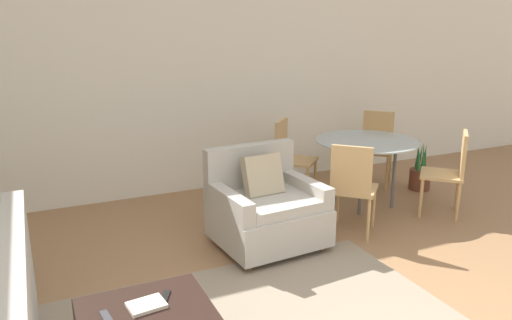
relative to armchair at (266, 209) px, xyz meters
name	(u,v)px	position (x,y,z in m)	size (l,w,h in m)	color
wall_back	(187,76)	(-0.14, 1.80, 1.03)	(12.00, 0.06, 2.75)	white
area_rug	(238,316)	(-0.69, -0.98, -0.34)	(2.86, 1.46, 0.01)	gray
armchair	(266,209)	(0.00, 0.00, 0.00)	(0.96, 0.88, 0.88)	#B2ADA3
book_stack	(147,305)	(-1.36, -1.24, 0.06)	(0.22, 0.18, 0.02)	beige
tv_remote_primary	(106,317)	(-1.59, -1.26, 0.06)	(0.06, 0.14, 0.01)	#333338
tv_remote_secondary	(165,298)	(-1.25, -1.20, 0.06)	(0.11, 0.17, 0.01)	black
dining_table	(367,148)	(1.45, 0.47, 0.32)	(1.11, 1.11, 0.74)	#99A8AD
dining_chair_near_left	(352,183)	(0.83, -0.15, 0.17)	(0.59, 0.59, 0.90)	tan
dining_chair_near_right	(451,168)	(2.07, -0.15, 0.17)	(0.59, 0.59, 0.90)	tan
dining_chair_far_left	(289,153)	(0.83, 1.09, 0.17)	(0.59, 0.59, 0.90)	tan
dining_chair_far_right	(376,143)	(2.07, 1.09, 0.17)	(0.59, 0.59, 0.90)	tan
potted_plant_small	(420,174)	(2.40, 0.63, -0.15)	(0.25, 0.25, 0.64)	brown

